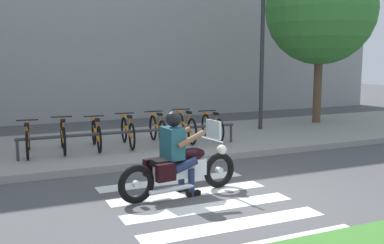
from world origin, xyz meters
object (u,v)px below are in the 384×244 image
Objects in this scene: bicycle_0 at (28,139)px; bicycle_5 at (186,127)px; motorcycle at (181,168)px; bike_rack at (135,132)px; bicycle_3 at (128,132)px; bicycle_4 at (157,129)px; rider at (177,148)px; bicycle_2 at (96,134)px; bicycle_6 at (212,126)px; tree_near_rack at (321,10)px; bicycle_1 at (63,136)px; street_lamp at (262,47)px.

bicycle_5 reaches higher than bicycle_0.
motorcycle is at bearing -59.68° from bicycle_0.
bicycle_3 is at bearing 89.96° from bike_rack.
bicycle_4 is 0.31× the size of bike_rack.
rider is 3.70m from bicycle_2.
bicycle_6 is (4.55, -0.00, -0.01)m from bicycle_0.
bicycle_3 reaches higher than bike_rack.
bike_rack is (2.28, -0.55, 0.08)m from bicycle_0.
bicycle_0 is 0.33× the size of bike_rack.
tree_near_rack is (6.72, 1.82, 3.17)m from bike_rack.
bike_rack is at bearing -143.90° from bicycle_4.
bicycle_0 is 9.65m from tree_near_rack.
bicycle_0 is at bearing 179.98° from bicycle_5.
bicycle_4 is at bearing -0.03° from bicycle_3.
rider is (-0.08, -0.01, 0.37)m from motorcycle.
tree_near_rack reaches higher than bicycle_5.
tree_near_rack is at bearing 13.71° from bicycle_5.
bicycle_4 is at bearing -0.04° from bicycle_2.
bicycle_6 is (0.76, 0.00, -0.03)m from bicycle_5.
bicycle_2 is at bearing -179.99° from bicycle_6.
bicycle_4 is (0.91, 3.64, 0.05)m from motorcycle.
motorcycle is at bearing -114.58° from bicycle_5.
bicycle_6 is at bearing 0.01° from bicycle_1.
bicycle_3 is at bearing -179.98° from bicycle_6.
rider is 0.85× the size of bicycle_0.
bike_rack is 7.65m from tree_near_rack.
motorcycle is at bearing -69.36° from bicycle_1.
bicycle_1 is 3.03m from bicycle_5.
bicycle_0 is at bearing 179.98° from bicycle_2.
bicycle_0 is 1.52m from bicycle_2.
bicycle_5 is 1.07× the size of bicycle_6.
bicycle_5 is (3.03, -0.00, 0.01)m from bicycle_1.
street_lamp reaches higher than bicycle_6.
bicycle_3 is (2.28, -0.00, 0.01)m from bicycle_0.
tree_near_rack is (4.44, 1.27, 3.26)m from bicycle_6.
bicycle_5 is (1.74, 3.65, -0.31)m from rider.
rider is 8.99m from tree_near_rack.
motorcycle is 4.00m from bicycle_5.
bicycle_0 reaches higher than bike_rack.
bicycle_5 is 0.40× the size of street_lamp.
bicycle_1 is at bearing -171.24° from tree_near_rack.
bicycle_5 is at bearing 64.46° from rider.
bike_rack is at bearing -164.82° from tree_near_rack.
bicycle_6 is 5.65m from tree_near_rack.
bicycle_4 is 1.02× the size of bicycle_6.
bicycle_6 is at bearing 0.09° from bicycle_5.
rider reaches higher than bicycle_5.
bicycle_6 is at bearing 56.34° from motorcycle.
rider is 0.88× the size of bicycle_2.
street_lamp reaches higher than rider.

